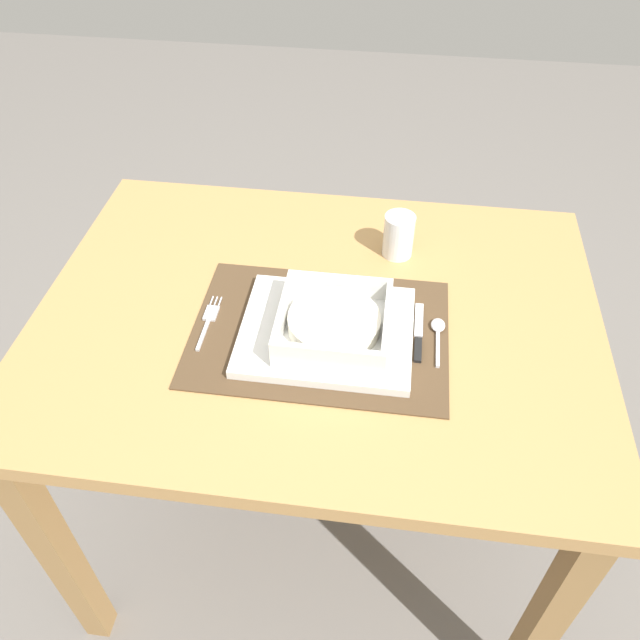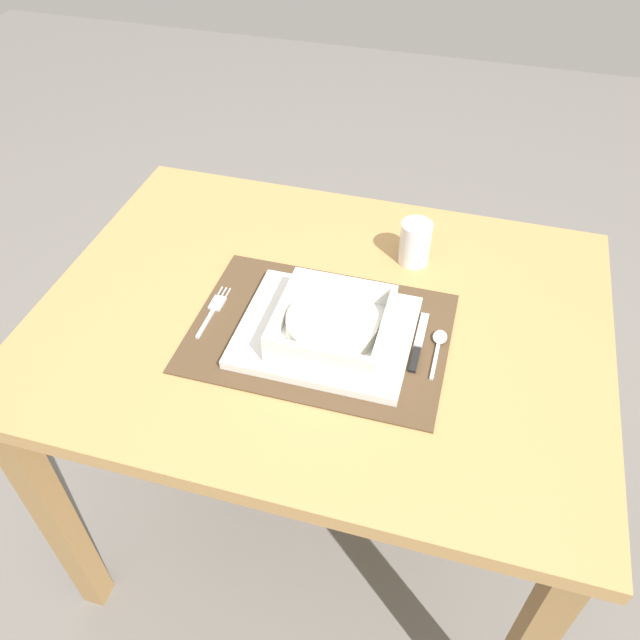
% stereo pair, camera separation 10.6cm
% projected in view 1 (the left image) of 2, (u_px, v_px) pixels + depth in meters
% --- Properties ---
extents(ground_plane, '(6.00, 6.00, 0.00)m').
position_uv_depth(ground_plane, '(318.00, 517.00, 1.61)').
color(ground_plane, slate).
extents(dining_table, '(0.98, 0.74, 0.71)m').
position_uv_depth(dining_table, '(317.00, 352.00, 1.18)').
color(dining_table, '#B2844C').
rests_on(dining_table, ground).
extents(placemat, '(0.43, 0.31, 0.00)m').
position_uv_depth(placemat, '(320.00, 332.00, 1.08)').
color(placemat, '#4C3823').
rests_on(placemat, dining_table).
extents(serving_plate, '(0.29, 0.24, 0.02)m').
position_uv_depth(serving_plate, '(327.00, 331.00, 1.07)').
color(serving_plate, white).
rests_on(serving_plate, placemat).
extents(porridge_bowl, '(0.18, 0.18, 0.05)m').
position_uv_depth(porridge_bowl, '(334.00, 324.00, 1.04)').
color(porridge_bowl, white).
rests_on(porridge_bowl, serving_plate).
extents(fork, '(0.02, 0.13, 0.00)m').
position_uv_depth(fork, '(209.00, 319.00, 1.09)').
color(fork, silver).
rests_on(fork, placemat).
extents(spoon, '(0.02, 0.11, 0.01)m').
position_uv_depth(spoon, '(438.00, 330.00, 1.07)').
color(spoon, silver).
rests_on(spoon, placemat).
extents(butter_knife, '(0.01, 0.13, 0.01)m').
position_uv_depth(butter_knife, '(418.00, 336.00, 1.06)').
color(butter_knife, black).
rests_on(butter_knife, placemat).
extents(drinking_glass, '(0.06, 0.06, 0.09)m').
position_uv_depth(drinking_glass, '(398.00, 238.00, 1.21)').
color(drinking_glass, white).
rests_on(drinking_glass, dining_table).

